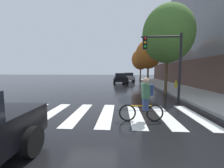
% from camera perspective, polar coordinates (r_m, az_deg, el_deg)
% --- Properties ---
extents(ground_plane, '(120.00, 120.00, 0.00)m').
position_cam_1_polar(ground_plane, '(6.53, -9.33, -11.98)').
color(ground_plane, black).
extents(crosswalk_stripes, '(9.46, 3.35, 0.01)m').
position_cam_1_polar(crosswalk_stripes, '(6.50, -7.88, -12.00)').
color(crosswalk_stripes, silver).
rests_on(crosswalk_stripes, ground).
extents(sedan_mid, '(2.35, 4.67, 1.58)m').
position_cam_1_polar(sedan_mid, '(21.72, 3.46, 2.49)').
color(sedan_mid, black).
rests_on(sedan_mid, ground).
extents(sedan_far, '(2.17, 4.59, 1.58)m').
position_cam_1_polar(sedan_far, '(26.23, 6.64, 2.98)').
color(sedan_far, '#B7B7BC').
rests_on(sedan_far, ground).
extents(cyclist, '(1.71, 0.37, 1.69)m').
position_cam_1_polar(cyclist, '(5.49, 13.20, -6.32)').
color(cyclist, black).
rests_on(cyclist, ground).
extents(traffic_light_near, '(2.47, 0.28, 4.20)m').
position_cam_1_polar(traffic_light_near, '(9.30, 21.41, 10.72)').
color(traffic_light_near, black).
rests_on(traffic_light_near, ground).
extents(fire_hydrant, '(0.33, 0.22, 0.78)m').
position_cam_1_polar(fire_hydrant, '(16.14, 24.69, -0.06)').
color(fire_hydrant, gold).
rests_on(fire_hydrant, sidewalk).
extents(street_tree_near, '(4.12, 4.12, 7.32)m').
position_cam_1_polar(street_tree_near, '(13.07, 21.77, 18.36)').
color(street_tree_near, '#4C3823').
rests_on(street_tree_near, ground).
extents(street_tree_mid, '(3.50, 3.50, 6.22)m').
position_cam_1_polar(street_tree_mid, '(20.42, 14.65, 11.64)').
color(street_tree_mid, '#4C3823').
rests_on(street_tree_mid, ground).
extents(street_tree_far, '(3.40, 3.40, 6.05)m').
position_cam_1_polar(street_tree_far, '(27.65, 11.62, 9.82)').
color(street_tree_far, '#4C3823').
rests_on(street_tree_far, ground).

